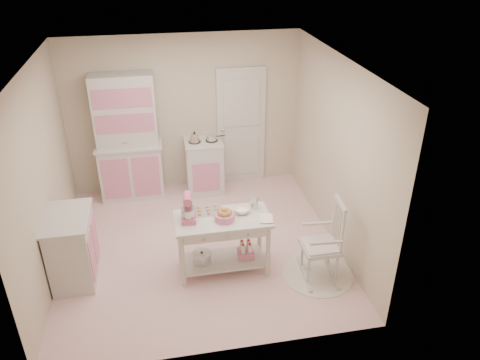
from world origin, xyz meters
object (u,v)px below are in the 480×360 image
object	(u,v)px
stove	(204,166)
base_cabinet	(72,248)
stand_mixer	(188,209)
work_table	(223,244)
rocking_chair	(321,240)
bread_basket	(225,217)
hutch	(128,139)

from	to	relation	value
stove	base_cabinet	bearing A→B (deg)	-134.02
base_cabinet	stand_mixer	world-z (taller)	stand_mixer
base_cabinet	work_table	world-z (taller)	base_cabinet
stand_mixer	base_cabinet	bearing A→B (deg)	176.97
stove	rocking_chair	bearing A→B (deg)	-64.90
work_table	bread_basket	world-z (taller)	bread_basket
stove	base_cabinet	xyz separation A→B (m)	(-1.90, -1.96, 0.00)
base_cabinet	rocking_chair	size ratio (longest dim) A/B	0.84
stove	hutch	bearing A→B (deg)	177.61
base_cabinet	work_table	bearing A→B (deg)	-5.82
hutch	stove	bearing A→B (deg)	-2.39
hutch	bread_basket	xyz separation A→B (m)	(1.20, -2.25, -0.19)
bread_basket	rocking_chair	bearing A→B (deg)	-14.39
work_table	bread_basket	size ratio (longest dim) A/B	4.80
hutch	rocking_chair	size ratio (longest dim) A/B	1.89
hutch	bread_basket	distance (m)	2.56
stove	rocking_chair	xyz separation A→B (m)	(1.17, -2.51, 0.09)
base_cabinet	stand_mixer	xyz separation A→B (m)	(1.46, -0.17, 0.51)
stove	bread_basket	distance (m)	2.24
stand_mixer	hutch	bearing A→B (deg)	112.94
work_table	stand_mixer	world-z (taller)	stand_mixer
stand_mixer	bread_basket	bearing A→B (deg)	-5.36
rocking_chair	base_cabinet	bearing A→B (deg)	174.23
work_table	stand_mixer	size ratio (longest dim) A/B	3.53
rocking_chair	stand_mixer	distance (m)	1.70
work_table	bread_basket	xyz separation A→B (m)	(0.02, -0.05, 0.45)
stove	work_table	distance (m)	2.16
hutch	stove	world-z (taller)	hutch
hutch	work_table	distance (m)	2.58
hutch	work_table	bearing A→B (deg)	-61.78
rocking_chair	bread_basket	xyz separation A→B (m)	(-1.17, 0.30, 0.30)
hutch	work_table	xyz separation A→B (m)	(1.18, -2.20, -0.64)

